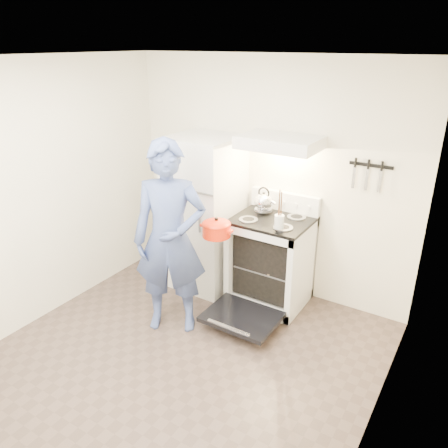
{
  "coord_description": "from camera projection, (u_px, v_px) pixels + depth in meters",
  "views": [
    {
      "loc": [
        1.97,
        -2.23,
        2.6
      ],
      "look_at": [
        -0.05,
        1.0,
        1.0
      ],
      "focal_mm": 35.0,
      "sensor_mm": 36.0,
      "label": 1
    }
  ],
  "objects": [
    {
      "name": "floor",
      "position": [
        167.0,
        372.0,
        3.72
      ],
      "size": [
        3.6,
        3.6,
        0.0
      ],
      "primitive_type": "plane",
      "color": "#4B3B34",
      "rests_on": "ground"
    },
    {
      "name": "back_wall",
      "position": [
        268.0,
        179.0,
        4.64
      ],
      "size": [
        3.2,
        0.02,
        2.5
      ],
      "primitive_type": "cube",
      "color": "beige",
      "rests_on": "ground"
    },
    {
      "name": "refrigerator",
      "position": [
        205.0,
        213.0,
        4.8
      ],
      "size": [
        0.7,
        0.7,
        1.7
      ],
      "primitive_type": "cube",
      "color": "silver",
      "rests_on": "floor"
    },
    {
      "name": "stove_body",
      "position": [
        271.0,
        262.0,
        4.58
      ],
      "size": [
        0.76,
        0.65,
        0.92
      ],
      "primitive_type": "cube",
      "color": "silver",
      "rests_on": "floor"
    },
    {
      "name": "cooktop",
      "position": [
        273.0,
        220.0,
        4.39
      ],
      "size": [
        0.76,
        0.65,
        0.03
      ],
      "primitive_type": "cube",
      "color": "black",
      "rests_on": "stove_body"
    },
    {
      "name": "backsplash",
      "position": [
        285.0,
        201.0,
        4.57
      ],
      "size": [
        0.76,
        0.07,
        0.2
      ],
      "primitive_type": "cube",
      "color": "silver",
      "rests_on": "cooktop"
    },
    {
      "name": "oven_door",
      "position": [
        242.0,
        317.0,
        4.24
      ],
      "size": [
        0.7,
        0.54,
        0.04
      ],
      "primitive_type": "cube",
      "color": "black",
      "rests_on": "floor"
    },
    {
      "name": "oven_rack",
      "position": [
        271.0,
        264.0,
        4.58
      ],
      "size": [
        0.6,
        0.52,
        0.01
      ],
      "primitive_type": "cube",
      "color": "slate",
      "rests_on": "stove_body"
    },
    {
      "name": "range_hood",
      "position": [
        280.0,
        142.0,
        4.15
      ],
      "size": [
        0.76,
        0.5,
        0.12
      ],
      "primitive_type": "cube",
      "color": "silver",
      "rests_on": "back_wall"
    },
    {
      "name": "knife_strip",
      "position": [
        371.0,
        165.0,
        3.99
      ],
      "size": [
        0.4,
        0.02,
        0.03
      ],
      "primitive_type": "cube",
      "color": "black",
      "rests_on": "back_wall"
    },
    {
      "name": "pizza_stone",
      "position": [
        276.0,
        268.0,
        4.47
      ],
      "size": [
        0.34,
        0.34,
        0.02
      ],
      "primitive_type": "cylinder",
      "color": "#957552",
      "rests_on": "oven_rack"
    },
    {
      "name": "tea_kettle",
      "position": [
        264.0,
        201.0,
        4.47
      ],
      "size": [
        0.23,
        0.19,
        0.29
      ],
      "primitive_type": null,
      "color": "silver",
      "rests_on": "cooktop"
    },
    {
      "name": "utensil_jar",
      "position": [
        279.0,
        222.0,
        4.07
      ],
      "size": [
        0.11,
        0.11,
        0.13
      ],
      "primitive_type": "cylinder",
      "rotation": [
        0.0,
        0.0,
        0.31
      ],
      "color": "silver",
      "rests_on": "cooktop"
    },
    {
      "name": "person",
      "position": [
        170.0,
        239.0,
        3.99
      ],
      "size": [
        0.8,
        0.71,
        1.85
      ],
      "primitive_type": "imported",
      "rotation": [
        0.0,
        0.0,
        0.51
      ],
      "color": "navy",
      "rests_on": "floor"
    },
    {
      "name": "dutch_oven",
      "position": [
        216.0,
        230.0,
        4.11
      ],
      "size": [
        0.34,
        0.27,
        0.23
      ],
      "primitive_type": null,
      "color": "red",
      "rests_on": "person"
    }
  ]
}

